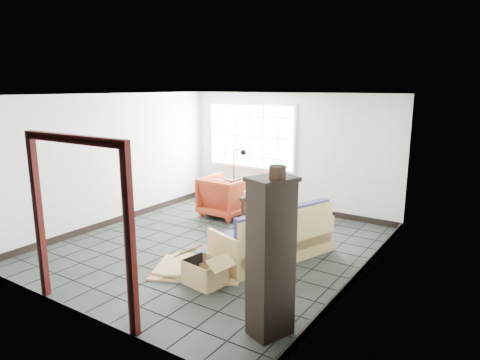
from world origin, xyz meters
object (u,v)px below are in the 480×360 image
Objects in this scene: futon_sofa at (276,240)px; armchair at (226,194)px; side_table at (256,201)px; tall_shelf at (271,257)px.

futon_sofa is 2.56m from armchair.
side_table is at bearing 150.24° from futon_sofa.
tall_shelf reaches higher than futon_sofa.
armchair is 4.59m from tall_shelf.
side_table is (0.84, -0.11, -0.01)m from armchair.
side_table is (-1.22, 1.41, 0.14)m from futon_sofa.
tall_shelf is (3.03, -3.42, 0.45)m from armchair.
futon_sofa reaches higher than side_table.
armchair is at bearing 162.95° from futon_sofa.
side_table is 0.33× the size of tall_shelf.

